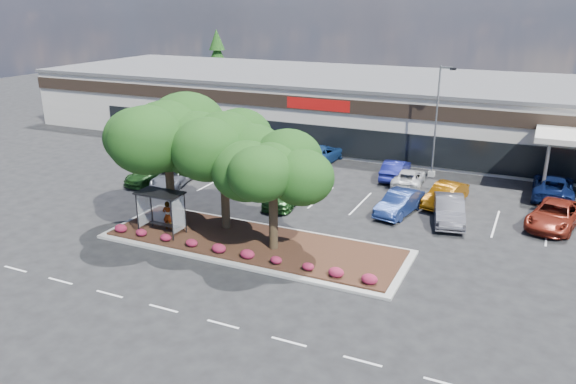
% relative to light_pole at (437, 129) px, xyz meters
% --- Properties ---
extents(ground, '(160.00, 160.00, 0.00)m').
position_rel_light_pole_xyz_m(ground, '(-4.82, -22.15, -3.89)').
color(ground, black).
rests_on(ground, ground).
extents(retail_store, '(80.40, 25.20, 6.25)m').
position_rel_light_pole_xyz_m(retail_store, '(-4.76, 11.76, -0.74)').
color(retail_store, beige).
rests_on(retail_store, ground).
extents(landscape_island, '(18.00, 6.00, 0.26)m').
position_rel_light_pole_xyz_m(landscape_island, '(-6.82, -18.15, -3.77)').
color(landscape_island, '#A0A09B').
rests_on(landscape_island, ground).
extents(lane_markings, '(33.12, 20.06, 0.01)m').
position_rel_light_pole_xyz_m(lane_markings, '(-4.96, -11.73, -3.89)').
color(lane_markings, silver).
rests_on(lane_markings, ground).
extents(shrub_row, '(17.00, 0.80, 0.50)m').
position_rel_light_pole_xyz_m(shrub_row, '(-6.82, -20.25, -3.38)').
color(shrub_row, maroon).
rests_on(shrub_row, landscape_island).
extents(bus_shelter, '(2.75, 1.55, 2.59)m').
position_rel_light_pole_xyz_m(bus_shelter, '(-12.32, -19.20, -1.59)').
color(bus_shelter, black).
rests_on(bus_shelter, landscape_island).
extents(island_tree_west, '(7.20, 7.20, 7.89)m').
position_rel_light_pole_xyz_m(island_tree_west, '(-12.82, -17.65, 0.31)').
color(island_tree_west, '#12370F').
rests_on(island_tree_west, landscape_island).
extents(island_tree_mid, '(6.60, 6.60, 7.32)m').
position_rel_light_pole_xyz_m(island_tree_mid, '(-9.32, -16.95, 0.03)').
color(island_tree_mid, '#12370F').
rests_on(island_tree_mid, landscape_island).
extents(island_tree_east, '(5.80, 5.80, 6.50)m').
position_rel_light_pole_xyz_m(island_tree_east, '(-5.32, -18.45, -0.38)').
color(island_tree_east, '#12370F').
rests_on(island_tree_east, landscape_island).
extents(conifer_north_west, '(4.40, 4.40, 10.00)m').
position_rel_light_pole_xyz_m(conifer_north_west, '(-34.82, 23.85, 1.11)').
color(conifer_north_west, '#12370F').
rests_on(conifer_north_west, ground).
extents(person_waiting, '(0.75, 0.58, 1.81)m').
position_rel_light_pole_xyz_m(person_waiting, '(-12.34, -18.71, -2.72)').
color(person_waiting, '#594C47').
rests_on(person_waiting, landscape_island).
extents(light_pole, '(1.43, 0.52, 8.84)m').
position_rel_light_pole_xyz_m(light_pole, '(0.00, 0.00, 0.00)').
color(light_pole, '#A0A09B').
rests_on(light_pole, ground).
extents(car_0, '(3.27, 5.38, 1.46)m').
position_rel_light_pole_xyz_m(car_0, '(-19.58, -10.72, -3.16)').
color(car_0, '#1C4317').
rests_on(car_0, ground).
extents(car_1, '(3.35, 5.22, 1.34)m').
position_rel_light_pole_xyz_m(car_1, '(-17.78, -10.82, -3.22)').
color(car_1, '#989BA2').
rests_on(car_1, ground).
extents(car_2, '(2.90, 5.16, 1.61)m').
position_rel_light_pole_xyz_m(car_2, '(-10.39, -7.35, -3.09)').
color(car_2, black).
rests_on(car_2, ground).
extents(car_3, '(2.48, 5.20, 1.46)m').
position_rel_light_pole_xyz_m(car_3, '(-8.09, -10.94, -3.16)').
color(car_3, '#1D461A').
rests_on(car_3, ground).
extents(car_4, '(2.50, 4.94, 1.55)m').
position_rel_light_pole_xyz_m(car_4, '(-0.39, -9.53, -3.11)').
color(car_4, navy).
rests_on(car_4, ground).
extents(car_5, '(2.66, 4.93, 1.54)m').
position_rel_light_pole_xyz_m(car_5, '(2.10, -6.57, -3.12)').
color(car_5, '#794104').
rests_on(car_5, ground).
extents(car_6, '(2.84, 5.35, 1.67)m').
position_rel_light_pole_xyz_m(car_6, '(2.85, -9.63, -3.05)').
color(car_6, '#504F55').
rests_on(car_6, ground).
extents(car_7, '(3.84, 6.09, 1.57)m').
position_rel_light_pole_xyz_m(car_7, '(9.04, -7.65, -3.11)').
color(car_7, maroon).
rests_on(car_7, ground).
extents(car_9, '(3.98, 6.33, 1.71)m').
position_rel_light_pole_xyz_m(car_9, '(-17.09, -1.00, -3.04)').
color(car_9, navy).
rests_on(car_9, ground).
extents(car_10, '(2.86, 5.77, 1.57)m').
position_rel_light_pole_xyz_m(car_10, '(-9.78, 0.15, -3.11)').
color(car_10, navy).
rests_on(car_10, ground).
extents(car_12, '(1.85, 4.77, 1.55)m').
position_rel_light_pole_xyz_m(car_12, '(-2.62, -1.97, -3.12)').
color(car_12, navy).
rests_on(car_12, ground).
extents(car_13, '(2.69, 4.98, 1.33)m').
position_rel_light_pole_xyz_m(car_13, '(-1.22, -3.41, -3.23)').
color(car_13, silver).
rests_on(car_13, ground).
extents(car_15, '(2.75, 5.92, 1.64)m').
position_rel_light_pole_xyz_m(car_15, '(8.85, -1.54, -3.07)').
color(car_15, navy).
rests_on(car_15, ground).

